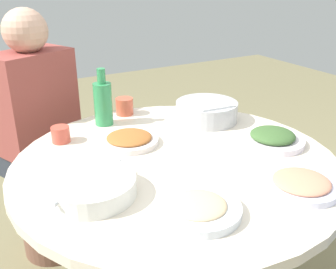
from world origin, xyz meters
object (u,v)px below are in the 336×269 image
at_px(dish_tofu_braise, 129,139).
at_px(dish_greens, 272,138).
at_px(dish_noodles, 199,208).
at_px(diner_left, 36,109).
at_px(rice_bowl, 207,111).
at_px(tea_cup_far, 61,134).
at_px(dish_shrimp, 301,184).
at_px(tea_cup_near, 125,106).
at_px(soup_bowl, 91,187).
at_px(green_bottle, 103,102).
at_px(stool_for_diner_left, 51,211).
at_px(round_dining_table, 176,205).

distance_m(dish_tofu_braise, dish_greens, 0.53).
bearing_deg(dish_noodles, diner_left, 101.04).
distance_m(rice_bowl, tea_cup_far, 0.61).
xyz_separation_m(dish_shrimp, tea_cup_near, (-0.20, 0.84, 0.02)).
xyz_separation_m(soup_bowl, dish_tofu_braise, (0.24, 0.27, -0.01)).
relative_size(dish_greens, tea_cup_near, 3.06).
distance_m(dish_tofu_braise, diner_left, 0.57).
height_order(dish_greens, green_bottle, green_bottle).
bearing_deg(tea_cup_far, green_bottle, 23.88).
bearing_deg(soup_bowl, stool_for_diner_left, 88.66).
relative_size(soup_bowl, stool_for_diner_left, 0.56).
bearing_deg(dish_shrimp, dish_noodles, 172.12).
relative_size(soup_bowl, diner_left, 0.34).
xyz_separation_m(dish_shrimp, diner_left, (-0.53, 1.07, -0.01)).
bearing_deg(dish_noodles, green_bottle, 88.95).
xyz_separation_m(tea_cup_near, stool_for_diner_left, (-0.34, 0.23, -0.58)).
height_order(green_bottle, tea_cup_far, green_bottle).
bearing_deg(dish_tofu_braise, dish_noodles, -92.66).
bearing_deg(green_bottle, tea_cup_near, 28.54).
relative_size(dish_tofu_braise, tea_cup_near, 2.82).
xyz_separation_m(dish_shrimp, stool_for_diner_left, (-0.53, 1.07, -0.56)).
bearing_deg(dish_shrimp, dish_tofu_braise, 119.50).
bearing_deg(green_bottle, soup_bowl, -114.79).
height_order(dish_shrimp, tea_cup_far, tea_cup_far).
relative_size(green_bottle, tea_cup_far, 3.46).
bearing_deg(rice_bowl, green_bottle, 156.05).
distance_m(dish_shrimp, dish_greens, 0.32).
bearing_deg(dish_greens, rice_bowl, 103.47).
distance_m(rice_bowl, dish_noodles, 0.69).
bearing_deg(dish_noodles, dish_tofu_braise, 87.34).
relative_size(soup_bowl, green_bottle, 1.10).
bearing_deg(dish_tofu_braise, soup_bowl, -131.69).
distance_m(rice_bowl, green_bottle, 0.43).
bearing_deg(dish_greens, tea_cup_near, 121.97).
bearing_deg(tea_cup_near, tea_cup_far, -154.35).
bearing_deg(dish_shrimp, rice_bowl, 82.65).
bearing_deg(tea_cup_far, round_dining_table, -47.94).
distance_m(tea_cup_near, diner_left, 0.41).
bearing_deg(stool_for_diner_left, dish_shrimp, -63.67).
bearing_deg(tea_cup_far, tea_cup_near, 25.65).
relative_size(soup_bowl, dish_greens, 1.11).
height_order(dish_tofu_braise, stool_for_diner_left, dish_tofu_braise).
relative_size(dish_tofu_braise, dish_noodles, 0.94).
bearing_deg(soup_bowl, tea_cup_near, 58.12).
bearing_deg(diner_left, stool_for_diner_left, 90.00).
bearing_deg(rice_bowl, tea_cup_near, 138.47).
bearing_deg(dish_greens, diner_left, 130.87).
bearing_deg(tea_cup_near, dish_tofu_braise, -110.63).
height_order(rice_bowl, tea_cup_near, rice_bowl).
bearing_deg(tea_cup_far, dish_greens, -30.68).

